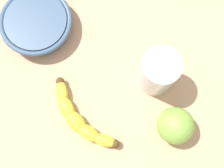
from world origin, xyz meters
TOP-DOWN VIEW (x-y plane):
  - wooden_tabletop at (0.00, 0.00)cm, footprint 120.00×120.00cm
  - banana at (0.40, 0.02)cm, footprint 17.26×13.77cm
  - smoothie_glass at (-14.83, -12.61)cm, footprint 8.14×8.14cm
  - ceramic_bowl at (14.78, -20.19)cm, footprint 17.14×17.14cm
  - green_apple_fruit at (-20.63, -2.25)cm, footprint 8.09×8.09cm

SIDE VIEW (x-z plane):
  - wooden_tabletop at x=0.00cm, z-range 0.00..3.00cm
  - banana at x=0.40cm, z-range 3.00..6.58cm
  - ceramic_bowl at x=14.78cm, z-range 3.44..8.00cm
  - green_apple_fruit at x=-20.63cm, z-range 3.00..11.09cm
  - smoothie_glass at x=-14.83cm, z-range 2.70..15.32cm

